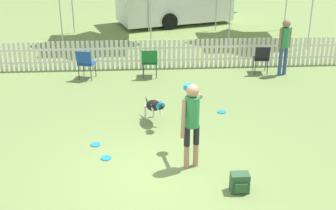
% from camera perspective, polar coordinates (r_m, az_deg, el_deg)
% --- Properties ---
extents(ground_plane, '(240.00, 240.00, 0.00)m').
position_cam_1_polar(ground_plane, '(9.16, -1.36, -8.49)').
color(ground_plane, olive).
extents(handler_person, '(0.45, 1.11, 1.75)m').
position_cam_1_polar(handler_person, '(8.96, 2.90, -1.23)').
color(handler_person, tan).
rests_on(handler_person, ground_plane).
extents(leaping_dog, '(0.51, 1.16, 0.73)m').
position_cam_1_polar(leaping_dog, '(11.02, -1.73, -0.10)').
color(leaping_dog, black).
rests_on(leaping_dog, ground_plane).
extents(frisbee_near_handler, '(0.21, 0.21, 0.02)m').
position_cam_1_polar(frisbee_near_handler, '(9.77, -7.55, -6.42)').
color(frisbee_near_handler, '#1E8CD8').
rests_on(frisbee_near_handler, ground_plane).
extents(frisbee_near_dog, '(0.21, 0.21, 0.02)m').
position_cam_1_polar(frisbee_near_dog, '(11.84, 6.58, -0.84)').
color(frisbee_near_dog, '#1E8CD8').
rests_on(frisbee_near_dog, ground_plane).
extents(frisbee_midfield, '(0.21, 0.21, 0.02)m').
position_cam_1_polar(frisbee_midfield, '(10.32, -8.81, -4.79)').
color(frisbee_midfield, '#1E8CD8').
rests_on(frisbee_midfield, ground_plane).
extents(backpack_on_grass, '(0.33, 0.27, 0.37)m').
position_cam_1_polar(backpack_on_grass, '(8.68, 8.74, -9.35)').
color(backpack_on_grass, '#2D5633').
rests_on(backpack_on_grass, ground_plane).
extents(picket_fence, '(16.20, 0.04, 0.94)m').
position_cam_1_polar(picket_fence, '(14.83, -2.45, 6.19)').
color(picket_fence, silver).
rests_on(picket_fence, ground_plane).
extents(folding_chair_blue_left, '(0.48, 0.50, 0.88)m').
position_cam_1_polar(folding_chair_blue_left, '(14.63, 11.34, 5.75)').
color(folding_chair_blue_left, '#333338').
rests_on(folding_chair_blue_left, ground_plane).
extents(folding_chair_center, '(0.49, 0.51, 0.89)m').
position_cam_1_polar(folding_chair_center, '(14.02, -2.24, 5.44)').
color(folding_chair_center, '#333338').
rests_on(folding_chair_center, ground_plane).
extents(folding_chair_green_right, '(0.56, 0.58, 0.90)m').
position_cam_1_polar(folding_chair_green_right, '(14.08, -10.03, 5.21)').
color(folding_chair_green_right, '#333338').
rests_on(folding_chair_green_right, ground_plane).
extents(spectator_standing, '(0.40, 0.27, 1.71)m').
position_cam_1_polar(spectator_standing, '(14.51, 14.05, 7.50)').
color(spectator_standing, '#334C7A').
rests_on(spectator_standing, ground_plane).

